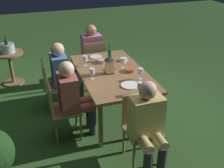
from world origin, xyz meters
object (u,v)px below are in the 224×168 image
object	(u,v)px
lantern_centerpiece	(109,64)
wine_glass_b	(123,61)
bowl_olives	(102,61)
green_bottle_on_table	(110,54)
person_in_pink	(91,49)
person_in_mustard	(148,124)
plate_a	(96,57)
dining_table	(112,75)
bowl_bread	(124,59)
ice_bucket	(7,48)
person_in_rust	(73,96)
wine_glass_c	(140,72)
wine_glass_e	(92,72)
chair_head_near	(140,125)
chair_head_far	(94,60)
chair_side_right_b	(52,83)
plate_b	(130,85)
bowl_salad	(129,70)
wine_glass_d	(140,86)
side_table	(10,63)
wine_glass_a	(85,59)
chair_side_right_a	(60,107)

from	to	relation	value
lantern_centerpiece	wine_glass_b	size ratio (longest dim) A/B	1.57
bowl_olives	lantern_centerpiece	bearing A→B (deg)	178.53
green_bottle_on_table	person_in_pink	bearing A→B (deg)	7.36
person_in_mustard	plate_a	bearing A→B (deg)	2.31
dining_table	person_in_mustard	xyz separation A→B (m)	(-1.30, 0.00, -0.04)
bowl_bread	ice_bucket	xyz separation A→B (m)	(1.27, 1.87, -0.01)
person_in_rust	wine_glass_c	distance (m)	1.02
bowl_olives	person_in_mustard	bearing A→B (deg)	-178.37
green_bottle_on_table	wine_glass_e	size ratio (longest dim) A/B	1.72
chair_head_near	bowl_olives	world-z (taller)	chair_head_near
chair_head_far	chair_side_right_b	world-z (taller)	same
wine_glass_b	bowl_olives	xyz separation A→B (m)	(0.31, 0.26, -0.09)
lantern_centerpiece	wine_glass_c	size ratio (longest dim) A/B	1.57
lantern_centerpiece	wine_glass_c	world-z (taller)	lantern_centerpiece
wine_glass_e	person_in_rust	bearing A→B (deg)	124.42
plate_b	chair_head_far	bearing A→B (deg)	3.01
person_in_pink	wine_glass_b	bearing A→B (deg)	-170.33
person_in_pink	bowl_salad	distance (m)	1.41
wine_glass_d	plate_a	distance (m)	1.45
side_table	person_in_rust	bearing A→B (deg)	-156.94
person_in_rust	lantern_centerpiece	distance (m)	0.76
person_in_mustard	bowl_olives	bearing A→B (deg)	1.63
lantern_centerpiece	plate_a	bearing A→B (deg)	1.65
lantern_centerpiece	bowl_bread	world-z (taller)	lantern_centerpiece
wine_glass_d	bowl_olives	xyz separation A→B (m)	(1.17, 0.17, -0.09)
chair_head_near	person_in_mustard	world-z (taller)	person_in_mustard
dining_table	person_in_pink	bearing A→B (deg)	0.00
wine_glass_a	ice_bucket	size ratio (longest dim) A/B	0.49
person_in_mustard	side_table	size ratio (longest dim) A/B	1.76
chair_side_right_b	plate_a	bearing A→B (deg)	-71.61
wine_glass_b	bowl_olives	world-z (taller)	wine_glass_b
plate_a	bowl_olives	xyz separation A→B (m)	(-0.27, -0.03, 0.02)
chair_head_near	lantern_centerpiece	distance (m)	1.14
lantern_centerpiece	side_table	world-z (taller)	lantern_centerpiece
chair_head_near	chair_head_far	size ratio (longest dim) A/B	1.00
person_in_pink	ice_bucket	distance (m)	1.58
lantern_centerpiece	bowl_salad	size ratio (longest dim) A/B	1.61
chair_side_right_a	green_bottle_on_table	world-z (taller)	green_bottle_on_table
chair_head_far	wine_glass_e	xyz separation A→B (m)	(-1.26, 0.36, 0.36)
plate_a	bowl_salad	world-z (taller)	bowl_salad
chair_head_near	ice_bucket	bearing A→B (deg)	29.59
chair_side_right_a	plate_b	bearing A→B (deg)	-98.09
wine_glass_d	bowl_bread	distance (m)	1.15
lantern_centerpiece	green_bottle_on_table	bearing A→B (deg)	-18.97
person_in_rust	ice_bucket	world-z (taller)	person_in_rust
dining_table	wine_glass_b	distance (m)	0.28
dining_table	green_bottle_on_table	bearing A→B (deg)	-13.68
person_in_mustard	dining_table	bearing A→B (deg)	-0.00
bowl_olives	ice_bucket	xyz separation A→B (m)	(1.23, 1.50, -0.01)
green_bottle_on_table	bowl_bread	distance (m)	0.25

